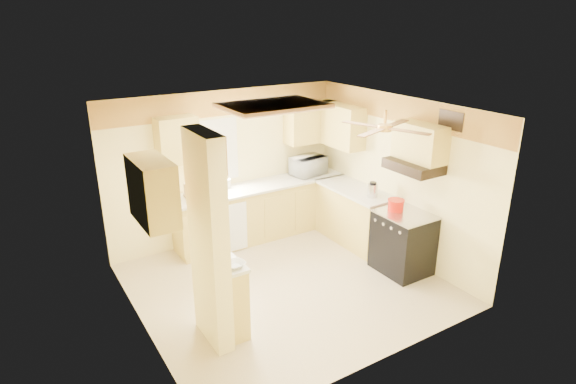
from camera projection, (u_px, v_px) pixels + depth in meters
floor at (287, 284)px, 6.83m from camera, size 4.00×4.00×0.00m
ceiling at (287, 109)px, 5.96m from camera, size 4.00×4.00×0.00m
wall_back at (226, 167)px, 7.91m from camera, size 4.00×0.00×4.00m
wall_front at (385, 261)px, 4.89m from camera, size 4.00×0.00×4.00m
wall_left at (136, 237)px, 5.40m from camera, size 0.00×3.80×3.80m
wall_right at (397, 177)px, 7.39m from camera, size 0.00×3.80×3.80m
wallpaper_border at (223, 103)px, 7.53m from camera, size 4.00×0.02×0.40m
partition_column at (209, 242)px, 5.29m from camera, size 0.20×0.70×2.50m
partition_ledge at (230, 299)px, 5.68m from camera, size 0.25×0.55×0.90m
ledge_top at (228, 264)px, 5.51m from camera, size 0.28×0.58×0.04m
lower_cabinets_back at (262, 211)px, 8.20m from camera, size 3.00×0.60×0.90m
lower_cabinets_right at (354, 216)px, 8.00m from camera, size 0.60×1.40×0.90m
countertop_back at (262, 185)px, 8.02m from camera, size 3.04×0.64×0.04m
countertop_right at (355, 190)px, 7.83m from camera, size 0.64×1.44×0.04m
dishwasher_panel at (230, 229)px, 7.58m from camera, size 0.58×0.02×0.80m
window at (211, 151)px, 7.67m from camera, size 0.92×0.02×1.02m
upper_cab_back_left at (177, 140)px, 7.14m from camera, size 0.60×0.35×0.70m
upper_cab_back_right at (310, 122)px, 8.33m from camera, size 0.90×0.35×0.70m
upper_cab_right at (340, 125)px, 8.09m from camera, size 0.35×1.00×0.70m
upper_cab_left_wall at (153, 191)px, 5.08m from camera, size 0.35×0.75×0.70m
upper_cab_over_stove at (420, 142)px, 6.62m from camera, size 0.35×0.76×0.52m
stove at (403, 242)px, 7.06m from camera, size 0.68×0.77×0.92m
range_hood at (413, 166)px, 6.69m from camera, size 0.50×0.76×0.14m
poster_menu at (215, 189)px, 5.14m from camera, size 0.02×0.42×0.57m
poster_nashville at (218, 244)px, 5.36m from camera, size 0.02×0.42×0.57m
ceiling_light_panel at (273, 106)px, 6.42m from camera, size 1.35×0.95×0.06m
ceiling_fan at (384, 127)px, 5.98m from camera, size 1.15×1.15×0.26m
vent_grate at (451, 120)px, 6.30m from camera, size 0.02×0.40×0.25m
microwave at (308, 166)px, 8.46m from camera, size 0.65×0.49×0.33m
bowl at (235, 264)px, 5.40m from camera, size 0.26×0.26×0.05m
dutch_oven at (396, 205)px, 7.00m from camera, size 0.25×0.25×0.16m
kettle at (373, 190)px, 7.43m from camera, size 0.16×0.16×0.24m
dish_rack at (197, 192)px, 7.43m from camera, size 0.40×0.31×0.22m
utensil_crock at (227, 183)px, 7.84m from camera, size 0.12×0.12×0.23m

